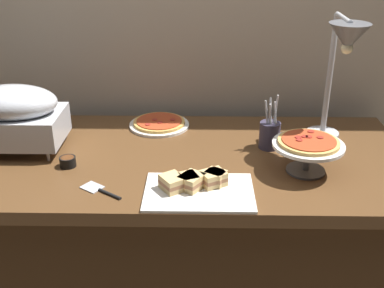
% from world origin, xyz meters
% --- Properties ---
extents(back_wall, '(4.40, 0.04, 2.40)m').
position_xyz_m(back_wall, '(0.00, 0.50, 1.20)').
color(back_wall, tan).
rests_on(back_wall, ground_plane).
extents(buffet_table, '(1.90, 0.84, 0.76)m').
position_xyz_m(buffet_table, '(0.00, 0.00, 0.39)').
color(buffet_table, brown).
rests_on(buffet_table, ground_plane).
extents(chafing_dish, '(0.38, 0.25, 0.27)m').
position_xyz_m(chafing_dish, '(-0.62, 0.05, 0.91)').
color(chafing_dish, '#B7BABF').
rests_on(chafing_dish, buffet_table).
extents(heat_lamp, '(0.15, 0.33, 0.52)m').
position_xyz_m(heat_lamp, '(0.65, 0.07, 1.17)').
color(heat_lamp, '#B7BABF').
rests_on(heat_lamp, buffet_table).
extents(pizza_plate_front, '(0.27, 0.27, 0.03)m').
position_xyz_m(pizza_plate_front, '(-0.07, 0.29, 0.77)').
color(pizza_plate_front, white).
rests_on(pizza_plate_front, buffet_table).
extents(pizza_plate_center, '(0.26, 0.26, 0.13)m').
position_xyz_m(pizza_plate_center, '(0.51, -0.12, 0.86)').
color(pizza_plate_center, '#595B60').
rests_on(pizza_plate_center, buffet_table).
extents(sandwich_platter, '(0.37, 0.25, 0.06)m').
position_xyz_m(sandwich_platter, '(0.11, -0.27, 0.78)').
color(sandwich_platter, white).
rests_on(sandwich_platter, buffet_table).
extents(sauce_cup_near, '(0.06, 0.06, 0.04)m').
position_xyz_m(sauce_cup_near, '(-0.38, -0.10, 0.78)').
color(sauce_cup_near, black).
rests_on(sauce_cup_near, buffet_table).
extents(sauce_cup_far, '(0.07, 0.07, 0.04)m').
position_xyz_m(sauce_cup_far, '(-0.50, 0.27, 0.78)').
color(sauce_cup_far, black).
rests_on(sauce_cup_far, buffet_table).
extents(utensil_holder, '(0.08, 0.08, 0.23)m').
position_xyz_m(utensil_holder, '(0.40, 0.08, 0.82)').
color(utensil_holder, '#383347').
rests_on(utensil_holder, buffet_table).
extents(serving_spatula, '(0.16, 0.13, 0.01)m').
position_xyz_m(serving_spatula, '(-0.22, -0.28, 0.76)').
color(serving_spatula, '#B7BABF').
rests_on(serving_spatula, buffet_table).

